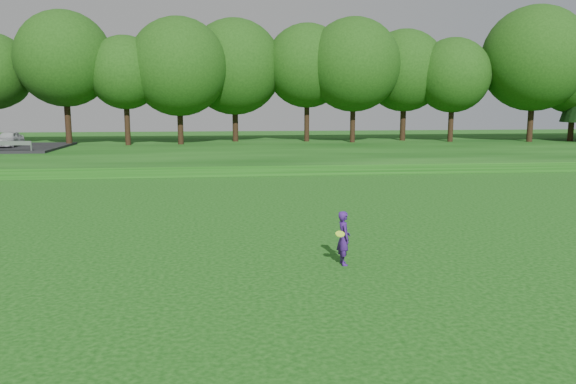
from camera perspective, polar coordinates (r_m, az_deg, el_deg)
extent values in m
plane|color=#0D3C0B|center=(13.49, -8.95, -9.12)|extent=(140.00, 140.00, 0.00)
cube|color=#0D3C0B|center=(46.97, -7.26, 4.28)|extent=(130.00, 30.00, 0.60)
cube|color=gray|center=(33.08, -7.54, 1.78)|extent=(130.00, 1.60, 0.04)
imported|color=silver|center=(48.81, -26.51, 4.86)|extent=(1.42, 3.52, 1.20)
imported|color=#3C186F|center=(14.68, 5.67, -4.67)|extent=(0.38, 0.54, 1.42)
cylinder|color=#BFFF28|center=(14.24, 5.31, -4.27)|extent=(0.24, 0.22, 0.12)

